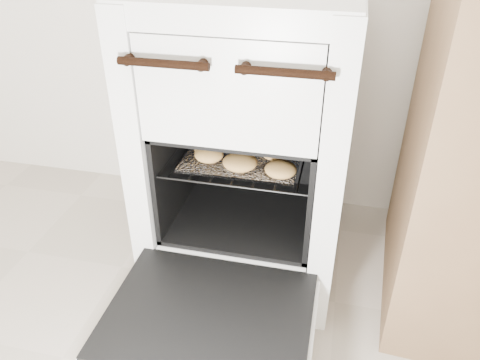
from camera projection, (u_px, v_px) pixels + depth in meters
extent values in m
cube|color=silver|center=(251.00, 139.00, 1.34)|extent=(0.53, 0.57, 0.82)
cylinder|color=black|center=(163.00, 64.00, 0.95)|extent=(0.20, 0.02, 0.02)
cylinder|color=black|center=(285.00, 73.00, 0.90)|extent=(0.20, 0.02, 0.02)
cube|color=black|center=(209.00, 315.00, 1.07)|extent=(0.46, 0.36, 0.02)
cube|color=silver|center=(209.00, 320.00, 1.08)|extent=(0.48, 0.37, 0.01)
cylinder|color=black|center=(179.00, 145.00, 1.32)|extent=(0.01, 0.37, 0.01)
cylinder|color=black|center=(316.00, 160.00, 1.24)|extent=(0.01, 0.37, 0.01)
cylinder|color=black|center=(230.00, 186.00, 1.13)|extent=(0.38, 0.01, 0.01)
cylinder|color=black|center=(258.00, 125.00, 1.43)|extent=(0.38, 0.01, 0.01)
cylinder|color=black|center=(190.00, 146.00, 1.31)|extent=(0.00, 0.36, 0.00)
cylinder|color=black|center=(208.00, 148.00, 1.30)|extent=(0.00, 0.36, 0.00)
cylinder|color=black|center=(227.00, 150.00, 1.29)|extent=(0.00, 0.36, 0.00)
cylinder|color=black|center=(246.00, 152.00, 1.28)|extent=(0.00, 0.36, 0.00)
cylinder|color=black|center=(265.00, 154.00, 1.27)|extent=(0.00, 0.36, 0.00)
cylinder|color=black|center=(284.00, 156.00, 1.26)|extent=(0.00, 0.36, 0.00)
cylinder|color=black|center=(304.00, 158.00, 1.25)|extent=(0.00, 0.36, 0.00)
cube|color=white|center=(244.00, 153.00, 1.26)|extent=(0.30, 0.27, 0.01)
ellipsoid|color=#BA834A|center=(240.00, 162.00, 1.18)|extent=(0.12, 0.12, 0.04)
ellipsoid|color=#BA834A|center=(209.00, 154.00, 1.21)|extent=(0.11, 0.11, 0.04)
ellipsoid|color=#BA834A|center=(209.00, 149.00, 1.24)|extent=(0.09, 0.09, 0.04)
ellipsoid|color=#BA834A|center=(275.00, 152.00, 1.22)|extent=(0.11, 0.11, 0.04)
ellipsoid|color=#BA834A|center=(281.00, 169.00, 1.15)|extent=(0.08, 0.08, 0.03)
ellipsoid|color=#BA834A|center=(210.00, 145.00, 1.25)|extent=(0.11, 0.11, 0.04)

